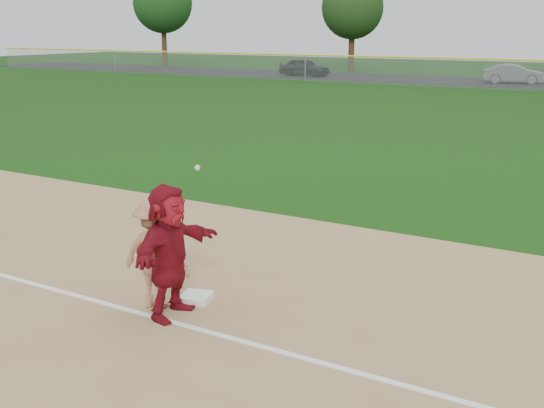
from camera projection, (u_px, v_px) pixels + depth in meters
The scene contains 9 objects.
ground at pixel (221, 309), 10.30m from camera, with size 160.00×160.00×0.00m, color #133F0C.
foul_line at pixel (189, 326), 9.63m from camera, with size 60.00×0.10×0.01m, color white.
first_base at pixel (196, 297), 10.54m from camera, with size 0.45×0.45×0.10m, color white.
base_runner at pixel (169, 251), 9.77m from camera, with size 1.83×0.58×1.98m, color maroon.
car_left at pixel (304, 67), 58.53m from camera, with size 1.77×4.40×1.50m, color black.
car_mid at pixel (514, 74), 50.79m from camera, with size 1.51×4.34×1.43m, color slate.
first_base_play at pixel (155, 253), 10.12m from camera, with size 1.24×0.75×2.20m.
tree_0 at pixel (163, 3), 73.67m from camera, with size 6.40×6.40×9.81m.
tree_1 at pixel (353, 8), 63.77m from camera, with size 5.80×5.80×8.75m.
Camera 1 is at (5.57, -7.81, 4.13)m, focal length 45.00 mm.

